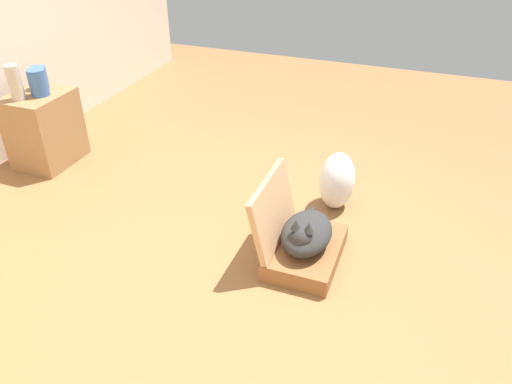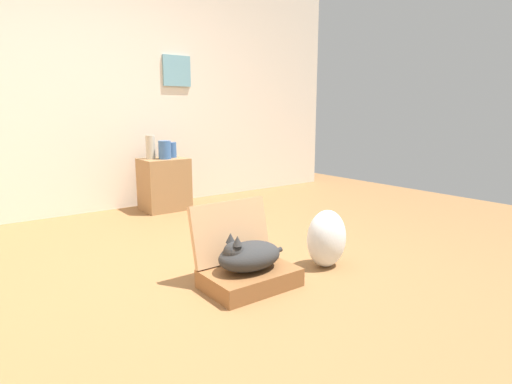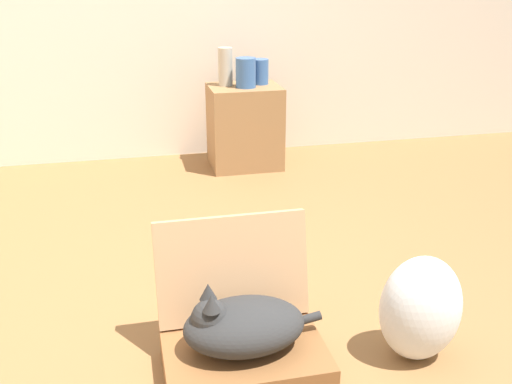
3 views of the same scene
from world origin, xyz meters
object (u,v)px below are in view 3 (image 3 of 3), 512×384
Objects in this scene: cat at (241,325)px; vase_short at (260,72)px; vase_tall at (225,67)px; plastic_bag_white at (421,309)px; suitcase_base at (245,361)px; vase_round at (246,73)px; side_table at (245,127)px.

vase_short reaches higher than cat.
vase_short is (0.60, 2.25, 0.44)m from cat.
plastic_bag_white is at bearing -83.11° from vase_tall.
cat reaches higher than suitcase_base.
vase_short is at bearing 37.34° from vase_round.
side_table is at bearing 90.00° from vase_round.
vase_tall is at bearing 179.40° from vase_short.
side_table reaches higher than plastic_bag_white.
cat is 2.96× the size of vase_short.
vase_tall is (-0.12, 0.05, 0.40)m from side_table.
side_table is 0.38m from vase_short.
vase_tall is (0.36, 2.25, 0.48)m from cat.
suitcase_base is at bearing -102.17° from vase_round.
cat is 2.33m from vase_tall.
plastic_bag_white reaches higher than cat.
suitcase_base is at bearing 176.73° from plastic_bag_white.
cat is 2.26m from vase_round.
vase_round is (0.12, -0.09, -0.03)m from vase_tall.
plastic_bag_white is 2.33m from vase_short.
side_table is 2.24× the size of vase_tall.
vase_round is at bearing 94.12° from plastic_bag_white.
vase_round is at bearing -142.66° from vase_short.
side_table is (-0.16, 2.24, 0.08)m from plastic_bag_white.
vase_short is (-0.04, 2.29, 0.44)m from plastic_bag_white.
cat is 0.88× the size of side_table.
vase_tall is at bearing 81.23° from suitcase_base.
side_table is 0.38m from vase_round.
plastic_bag_white is at bearing -3.25° from cat.
vase_tall reaches higher than suitcase_base.
vase_round reaches higher than vase_short.
vase_round reaches higher than plastic_bag_white.
suitcase_base is 2.40m from vase_short.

